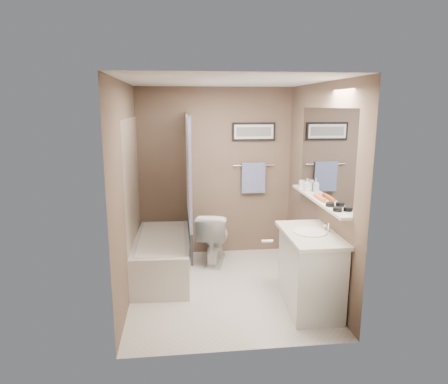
{
  "coord_description": "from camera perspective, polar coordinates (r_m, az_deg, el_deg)",
  "views": [
    {
      "loc": [
        -0.53,
        -4.4,
        2.14
      ],
      "look_at": [
        0.0,
        0.15,
        1.15
      ],
      "focal_mm": 32.0,
      "sensor_mm": 36.0,
      "label": 1
    }
  ],
  "objects": [
    {
      "name": "candle_bowl_near",
      "position": [
        4.12,
        15.89,
        -2.39
      ],
      "size": [
        0.09,
        0.09,
        0.04
      ],
      "primitive_type": "cylinder",
      "color": "black",
      "rests_on": "shelf"
    },
    {
      "name": "art_mat",
      "position": [
        5.73,
        4.29,
        8.58
      ],
      "size": [
        0.56,
        0.0,
        0.2
      ],
      "primitive_type": "cube",
      "color": "white",
      "rests_on": "art_frame"
    },
    {
      "name": "hair_brush_front",
      "position": [
        4.54,
        13.67,
        -0.9
      ],
      "size": [
        0.04,
        0.22,
        0.04
      ],
      "primitive_type": "cylinder",
      "rotation": [
        1.57,
        0.0,
        0.01
      ],
      "color": "orange",
      "rests_on": "shelf"
    },
    {
      "name": "art_frame",
      "position": [
        5.74,
        4.26,
        8.59
      ],
      "size": [
        0.62,
        0.02,
        0.26
      ],
      "primitive_type": "cube",
      "color": "black",
      "rests_on": "wall_back"
    },
    {
      "name": "door_handle",
      "position": [
        3.48,
        6.18,
        -6.99
      ],
      "size": [
        0.1,
        0.02,
        0.02
      ],
      "primitive_type": "cylinder",
      "rotation": [
        0.0,
        1.57,
        0.0
      ],
      "color": "silver",
      "rests_on": "door"
    },
    {
      "name": "wall_left",
      "position": [
        4.53,
        -13.48,
        -0.12
      ],
      "size": [
        0.04,
        2.5,
        2.4
      ],
      "primitive_type": "cube",
      "color": "brown",
      "rests_on": "ground"
    },
    {
      "name": "towel_bar",
      "position": [
        5.77,
        4.22,
        3.82
      ],
      "size": [
        0.6,
        0.02,
        0.02
      ],
      "primitive_type": "cylinder",
      "rotation": [
        0.0,
        1.57,
        0.0
      ],
      "color": "silver",
      "rests_on": "wall_back"
    },
    {
      "name": "soap_bottle",
      "position": [
        4.99,
        11.77,
        1.0
      ],
      "size": [
        0.08,
        0.08,
        0.16
      ],
      "primitive_type": "imported",
      "rotation": [
        0.0,
        0.0,
        0.11
      ],
      "color": "#999999",
      "rests_on": "shelf"
    },
    {
      "name": "shelf",
      "position": [
        4.64,
        13.23,
        -1.07
      ],
      "size": [
        0.12,
        1.6,
        0.03
      ],
      "primitive_type": "cube",
      "color": "silver",
      "rests_on": "wall_right"
    },
    {
      "name": "curtain_upper",
      "position": [
        4.95,
        -5.08,
        3.57
      ],
      "size": [
        0.03,
        1.45,
        1.28
      ],
      "primitive_type": "cube",
      "color": "white",
      "rests_on": "curtain_rod"
    },
    {
      "name": "tile_surround",
      "position": [
        5.06,
        -12.85,
        -1.13
      ],
      "size": [
        0.02,
        1.55,
        2.0
      ],
      "primitive_type": "cube",
      "color": "#C2AC93",
      "rests_on": "wall_left"
    },
    {
      "name": "ground",
      "position": [
        4.92,
        0.21,
        -13.59
      ],
      "size": [
        2.5,
        2.5,
        0.0
      ],
      "primitive_type": "plane",
      "color": "silver",
      "rests_on": "ground"
    },
    {
      "name": "wall_right",
      "position": [
        4.77,
        13.2,
        0.52
      ],
      "size": [
        0.04,
        2.5,
        2.4
      ],
      "primitive_type": "cube",
      "color": "brown",
      "rests_on": "ground"
    },
    {
      "name": "faucet_spout",
      "position": [
        4.35,
        14.75,
        -4.94
      ],
      "size": [
        0.02,
        0.02,
        0.1
      ],
      "primitive_type": "cylinder",
      "color": "silver",
      "rests_on": "countertop"
    },
    {
      "name": "candle_bowl_far",
      "position": [
        4.3,
        14.9,
        -1.74
      ],
      "size": [
        0.09,
        0.09,
        0.04
      ],
      "primitive_type": "cylinder",
      "color": "black",
      "rests_on": "shelf"
    },
    {
      "name": "countertop",
      "position": [
        4.3,
        12.33,
        -5.96
      ],
      "size": [
        0.54,
        0.96,
        0.04
      ],
      "primitive_type": "cube",
      "color": "beige",
      "rests_on": "vanity"
    },
    {
      "name": "curtain_lower",
      "position": [
        5.14,
        -4.91,
        -5.5
      ],
      "size": [
        0.03,
        1.45,
        0.36
      ],
      "primitive_type": "cube",
      "color": "#283B4B",
      "rests_on": "curtain_rod"
    },
    {
      "name": "wall_back",
      "position": [
        5.73,
        -1.24,
        2.77
      ],
      "size": [
        2.2,
        0.04,
        2.4
      ],
      "primitive_type": "cube",
      "color": "brown",
      "rests_on": "ground"
    },
    {
      "name": "pink_comb",
      "position": [
        4.81,
        12.49,
        -0.33
      ],
      "size": [
        0.03,
        0.16,
        0.01
      ],
      "primitive_type": "cube",
      "rotation": [
        0.0,
        0.0,
        -0.01
      ],
      "color": "pink",
      "rests_on": "shelf"
    },
    {
      "name": "wall_front",
      "position": [
        3.34,
        2.72,
        -4.15
      ],
      "size": [
        2.2,
        0.04,
        2.4
      ],
      "primitive_type": "cube",
      "color": "brown",
      "rests_on": "ground"
    },
    {
      "name": "vanity",
      "position": [
        4.45,
        12.2,
        -11.1
      ],
      "size": [
        0.54,
        0.92,
        0.8
      ],
      "primitive_type": "cube",
      "rotation": [
        0.0,
        0.0,
        -0.05
      ],
      "color": "silver",
      "rests_on": "ground"
    },
    {
      "name": "toilet",
      "position": [
        5.56,
        -1.45,
        -6.42
      ],
      "size": [
        0.56,
        0.78,
        0.72
      ],
      "primitive_type": "imported",
      "rotation": [
        0.0,
        0.0,
        2.9
      ],
      "color": "silver",
      "rests_on": "ground"
    },
    {
      "name": "bathtub",
      "position": [
        5.24,
        -8.71,
        -9.1
      ],
      "size": [
        0.77,
        1.53,
        0.5
      ],
      "primitive_type": "cube",
      "rotation": [
        0.0,
        0.0,
        -0.04
      ],
      "color": "silver",
      "rests_on": "ground"
    },
    {
      "name": "sink_basin",
      "position": [
        4.29,
        12.22,
        -5.62
      ],
      "size": [
        0.34,
        0.34,
        0.01
      ],
      "primitive_type": "cylinder",
      "color": "white",
      "rests_on": "countertop"
    },
    {
      "name": "door",
      "position": [
        3.52,
        11.65,
        -6.96
      ],
      "size": [
        0.8,
        0.02,
        2.0
      ],
      "primitive_type": "cube",
      "color": "silver",
      "rests_on": "wall_front"
    },
    {
      "name": "tub_rim",
      "position": [
        5.15,
        -8.8,
        -6.51
      ],
      "size": [
        0.56,
        1.36,
        0.02
      ],
      "primitive_type": "cube",
      "color": "white",
      "rests_on": "bathtub"
    },
    {
      "name": "towel",
      "position": [
        5.78,
        4.23,
        2.03
      ],
      "size": [
        0.34,
        0.05,
        0.44
      ],
      "primitive_type": "cube",
      "color": "#94A6D8",
      "rests_on": "towel_bar"
    },
    {
      "name": "faucet_knob",
      "position": [
        4.44,
        14.27,
        -4.81
      ],
      "size": [
        0.05,
        0.05,
        0.05
      ],
      "primitive_type": "sphere",
      "color": "silver",
      "rests_on": "countertop"
    },
    {
      "name": "glass_jar",
      "position": [
        5.17,
        11.09,
        1.11
      ],
      "size": [
        0.08,
        0.08,
        0.1
      ],
      "primitive_type": "cylinder",
      "color": "silver",
      "rests_on": "shelf"
    },
    {
      "name": "hair_brush_back",
      "position": [
        4.63,
        13.28,
        -0.64
      ],
      "size": [
        0.04,
        0.22,
        0.04
      ],
      "primitive_type": "cylinder",
      "rotation": [
        1.57,
        0.0,
        -0.02
      ],
      "color": "orange",
      "rests_on": "shelf"
    },
    {
      "name": "curtain_rod",
      "position": [
        4.9,
        -5.22,
        11.11
      ],
      "size": [
        0.02,
        1.55,
        0.02
      ],
      "primitive_type": "cylinder",
      "rotation": [
        1.57,
        0.0,
        0.0
      ],
      "color": "silver",
      "rests_on": "wall_left"
    },
    {
      "name": "art_image",
      "position": [
        5.72,
        4.3,
        8.58
      ],
      "size": [
        0.5,
        0.0,
        0.13
      ],
      "primitive_type": "cube",
      "color": "#595959",
      "rests_on": "art_mat"
    },
    {
      "name": "mirror",
      "position": [
        4.57,
        14.2,
        5.3
      ],
      "size": [
        0.02,
        1.6,
        1.0
      ],
      "primitive_type": "cube",
      "color": "silver",
      "rests_on": "wall_right"
    },
    {
      "name": "ceiling",
      "position": [
        4.43,
        0.23,
        15.31
      ],
      "size": [
        2.2,
        2.5,
        0.04
      ],
      "primitive_type": "cube",
      "color": "white",
      "rests_on": "wall_back"
    }
  ]
}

